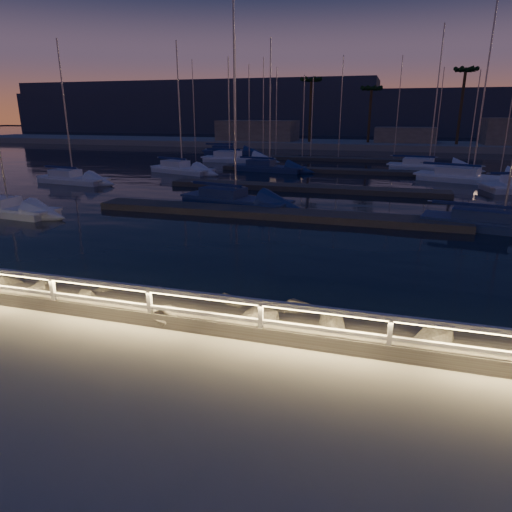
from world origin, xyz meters
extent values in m
plane|color=gray|center=(0.00, 0.00, 0.00)|extent=(400.00, 400.00, 0.00)
cube|color=gray|center=(0.00, -2.50, -0.10)|extent=(240.00, 5.00, 0.20)
cube|color=#6C665D|center=(0.00, 1.50, -0.30)|extent=(240.00, 3.45, 1.29)
plane|color=black|center=(0.00, 80.00, -0.60)|extent=(320.00, 320.00, 0.00)
plane|color=black|center=(0.00, 0.00, -1.20)|extent=(400.00, 400.00, 0.00)
cube|color=silver|center=(-2.00, 0.00, 0.50)|extent=(0.11, 0.11, 1.00)
cube|color=silver|center=(1.00, 0.00, 0.50)|extent=(0.11, 0.11, 1.00)
cube|color=silver|center=(4.00, 0.00, 0.50)|extent=(0.11, 0.11, 1.00)
cube|color=silver|center=(7.00, 0.00, 0.50)|extent=(0.11, 0.11, 1.00)
cube|color=silver|center=(0.00, 0.00, 1.00)|extent=(44.00, 0.12, 0.12)
cube|color=silver|center=(0.00, 0.00, 0.50)|extent=(44.00, 0.09, 0.09)
cube|color=#EFCC6B|center=(0.00, -0.02, 0.92)|extent=(44.00, 0.04, 0.03)
sphere|color=#6C665D|center=(8.04, 1.05, -0.12)|extent=(1.01, 1.01, 1.01)
cube|color=#635952|center=(0.00, 16.00, -0.40)|extent=(22.00, 2.00, 0.40)
cube|color=#635952|center=(0.00, 26.00, -0.40)|extent=(22.00, 2.00, 0.40)
cube|color=#635952|center=(0.00, 38.00, -0.40)|extent=(22.00, 2.00, 0.40)
cube|color=#635952|center=(0.00, 50.00, -0.40)|extent=(22.00, 2.00, 0.40)
cube|color=gray|center=(0.00, 74.00, -0.20)|extent=(160.00, 14.00, 1.20)
cube|color=gray|center=(-18.00, 74.00, 1.80)|extent=(14.00, 8.00, 4.00)
cube|color=gray|center=(8.00, 75.00, 1.30)|extent=(10.00, 6.00, 3.00)
cube|color=gray|center=(24.00, 74.00, 2.10)|extent=(8.00, 7.00, 4.60)
cylinder|color=#4B3A23|center=(-8.00, 72.00, 5.65)|extent=(0.44, 0.44, 10.50)
cylinder|color=#4B3A23|center=(2.00, 73.00, 4.90)|extent=(0.44, 0.44, 9.00)
cylinder|color=#4B3A23|center=(16.00, 72.00, 6.15)|extent=(0.44, 0.44, 11.50)
cube|color=#31384C|center=(0.00, 130.00, 4.00)|extent=(220.00, 30.00, 14.00)
cube|color=#31384C|center=(-60.00, 140.00, 6.00)|extent=(120.00, 25.00, 18.00)
cube|color=white|center=(-20.00, 24.03, -0.45)|extent=(6.55, 2.84, 0.54)
cube|color=white|center=(-20.00, 24.03, -0.11)|extent=(7.03, 2.59, 0.15)
cube|color=white|center=(-20.87, 24.13, 0.24)|extent=(2.64, 1.86, 0.64)
cylinder|color=#9F9FA4|center=(-20.00, 24.03, 5.50)|extent=(0.12, 0.12, 11.01)
cylinder|color=#9F9FA4|center=(-21.31, 24.18, 0.72)|extent=(3.95, 0.54, 0.08)
cube|color=white|center=(-15.31, 12.00, -0.45)|extent=(6.29, 2.58, 0.48)
cube|color=white|center=(-15.31, 12.00, -0.15)|extent=(6.78, 2.32, 0.13)
cube|color=navy|center=(-3.14, 18.71, -0.45)|extent=(7.57, 4.10, 0.52)
cube|color=navy|center=(-3.14, 18.71, -0.12)|extent=(8.06, 3.89, 0.14)
cube|color=navy|center=(-4.11, 18.96, 0.21)|extent=(3.16, 2.43, 0.61)
cylinder|color=#9F9FA4|center=(-3.14, 18.71, 6.22)|extent=(0.11, 0.11, 12.49)
cylinder|color=#9F9FA4|center=(-4.60, 19.08, 0.68)|extent=(4.38, 1.18, 0.08)
cube|color=navy|center=(12.44, 16.34, -0.45)|extent=(7.68, 3.89, 0.49)
cube|color=navy|center=(12.44, 16.34, -0.14)|extent=(8.21, 3.65, 0.13)
cube|color=navy|center=(11.44, 16.55, 0.18)|extent=(3.17, 2.38, 0.58)
cylinder|color=#9F9FA4|center=(10.94, 16.65, 0.62)|extent=(4.50, 1.00, 0.07)
cube|color=white|center=(-13.93, 33.13, -0.45)|extent=(7.15, 4.27, 0.58)
cube|color=white|center=(-13.93, 33.13, -0.08)|extent=(7.58, 4.13, 0.16)
cube|color=white|center=(-14.82, 33.42, 0.28)|extent=(3.04, 2.44, 0.68)
cylinder|color=#9F9FA4|center=(-13.93, 33.13, 5.91)|extent=(0.13, 0.13, 11.77)
cylinder|color=#9F9FA4|center=(-15.27, 33.57, 0.81)|extent=(4.05, 1.41, 0.08)
cube|color=navy|center=(-5.79, 37.12, -0.45)|extent=(7.33, 3.38, 0.55)
cube|color=navy|center=(-5.79, 37.12, -0.10)|extent=(7.86, 3.12, 0.15)
cube|color=navy|center=(-6.76, 37.27, 0.25)|extent=(2.98, 2.16, 0.65)
cylinder|color=#9F9FA4|center=(-5.79, 37.12, 6.13)|extent=(0.12, 0.12, 12.26)
cylinder|color=#9F9FA4|center=(-7.25, 37.34, 0.75)|extent=(4.37, 0.74, 0.08)
cube|color=white|center=(10.28, 43.04, -0.45)|extent=(8.20, 3.84, 0.57)
cube|color=white|center=(10.28, 43.04, -0.09)|extent=(8.79, 3.56, 0.16)
cube|color=white|center=(9.20, 43.21, 0.27)|extent=(3.34, 2.43, 0.67)
cylinder|color=#9F9FA4|center=(10.28, 43.04, 6.86)|extent=(0.12, 0.12, 13.69)
cylinder|color=#9F9FA4|center=(8.66, 43.30, 0.79)|extent=(4.88, 0.86, 0.08)
cube|color=white|center=(13.43, 34.63, -0.45)|extent=(9.42, 5.73, 0.60)
cube|color=white|center=(13.43, 34.63, -0.07)|extent=(9.97, 5.55, 0.16)
cube|color=white|center=(12.26, 35.04, 0.31)|extent=(4.01, 3.24, 0.71)
cylinder|color=#9F9FA4|center=(13.43, 34.63, 7.79)|extent=(0.13, 0.13, 15.51)
cylinder|color=#9F9FA4|center=(11.67, 35.24, 0.86)|extent=(5.31, 1.90, 0.09)
cube|color=navy|center=(-16.65, 54.86, -0.45)|extent=(7.62, 3.75, 0.62)
cube|color=navy|center=(-16.65, 54.86, -0.06)|extent=(8.15, 3.50, 0.17)
cube|color=navy|center=(-17.64, 54.67, 0.34)|extent=(3.13, 2.32, 0.73)
cylinder|color=#9F9FA4|center=(-16.65, 54.86, 6.39)|extent=(0.14, 0.14, 12.66)
cylinder|color=#9F9FA4|center=(-18.14, 54.58, 0.90)|extent=(4.49, 0.94, 0.09)
cube|color=white|center=(-12.23, 45.04, -0.45)|extent=(7.99, 2.67, 0.62)
cube|color=white|center=(-12.23, 45.04, -0.05)|extent=(8.65, 2.28, 0.17)
cube|color=white|center=(-13.34, 45.04, 0.34)|extent=(3.11, 2.00, 0.74)
cylinder|color=#9F9FA4|center=(-12.23, 45.04, 6.99)|extent=(0.14, 0.14, 13.86)
cylinder|color=#9F9FA4|center=(-13.90, 45.04, 0.91)|extent=(4.99, 0.10, 0.09)
camera|label=1|loc=(6.78, -9.63, 5.31)|focal=32.00mm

